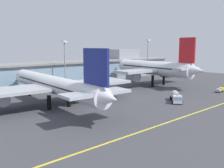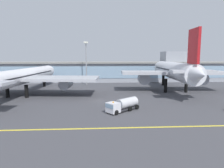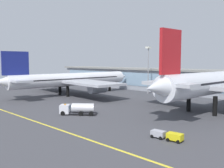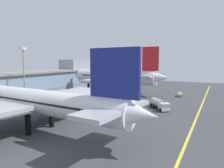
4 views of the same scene
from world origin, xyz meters
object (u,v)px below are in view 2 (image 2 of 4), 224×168
object	(u,v)px
fuel_tanker_truck	(122,105)
apron_light_mast_west	(86,56)
airliner_near_right	(174,71)
airliner_near_left	(21,77)
apron_light_mast_centre	(196,54)

from	to	relation	value
fuel_tanker_truck	apron_light_mast_west	world-z (taller)	apron_light_mast_west
airliner_near_right	fuel_tanker_truck	bearing A→B (deg)	143.56
airliner_near_left	fuel_tanker_truck	bearing A→B (deg)	-119.19
fuel_tanker_truck	apron_light_mast_centre	bearing A→B (deg)	-171.83
airliner_near_left	apron_light_mast_west	world-z (taller)	apron_light_mast_west
airliner_near_left	airliner_near_right	world-z (taller)	airliner_near_right
airliner_near_right	fuel_tanker_truck	distance (m)	34.45
airliner_near_right	fuel_tanker_truck	xyz separation A→B (m)	(-21.80, -26.01, -5.91)
fuel_tanker_truck	apron_light_mast_centre	distance (m)	58.79
airliner_near_left	airliner_near_right	distance (m)	52.54
apron_light_mast_west	apron_light_mast_centre	distance (m)	49.53
fuel_tanker_truck	apron_light_mast_centre	xyz separation A→B (m)	(38.23, 42.97, 12.16)
airliner_near_left	fuel_tanker_truck	world-z (taller)	airliner_near_left
airliner_near_left	apron_light_mast_centre	size ratio (longest dim) A/B	2.86
airliner_near_left	apron_light_mast_centre	xyz separation A→B (m)	(68.68, 22.35, 7.62)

